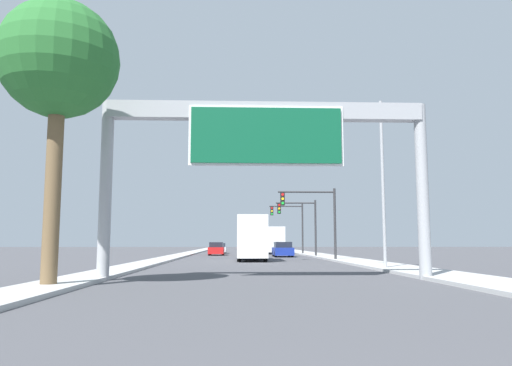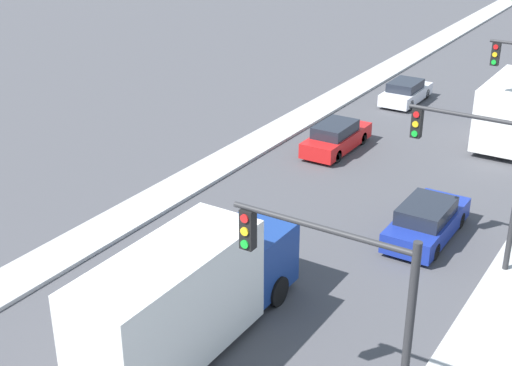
# 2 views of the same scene
# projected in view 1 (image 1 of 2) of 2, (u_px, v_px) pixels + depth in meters

# --- Properties ---
(sidewalk_right) EXTENTS (3.00, 120.00, 0.15)m
(sidewalk_right) POSITION_uv_depth(u_px,v_px,m) (309.00, 254.00, 61.80)
(sidewalk_right) COLOR #B0B0B0
(sidewalk_right) RESTS_ON ground
(median_strip_left) EXTENTS (2.00, 120.00, 0.15)m
(median_strip_left) POSITION_uv_depth(u_px,v_px,m) (187.00, 254.00, 61.23)
(median_strip_left) COLOR #B0B0B0
(median_strip_left) RESTS_ON ground
(sign_gantry) EXTENTS (13.39, 0.73, 7.23)m
(sign_gantry) POSITION_uv_depth(u_px,v_px,m) (266.00, 140.00, 20.39)
(sign_gantry) COLOR #9EA0A5
(sign_gantry) RESTS_ON ground
(car_mid_right) EXTENTS (1.72, 4.72, 1.47)m
(car_mid_right) POSITION_uv_depth(u_px,v_px,m) (216.00, 249.00, 56.89)
(car_mid_right) COLOR red
(car_mid_right) RESTS_ON ground
(car_far_right) EXTENTS (1.80, 4.34, 1.37)m
(car_far_right) POSITION_uv_depth(u_px,v_px,m) (219.00, 248.00, 66.16)
(car_far_right) COLOR silver
(car_far_right) RESTS_ON ground
(car_near_left) EXTENTS (1.89, 4.76, 1.51)m
(car_near_left) POSITION_uv_depth(u_px,v_px,m) (283.00, 250.00, 50.76)
(car_near_left) COLOR navy
(car_near_left) RESTS_ON ground
(truck_box_primary) EXTENTS (2.34, 8.06, 3.35)m
(truck_box_primary) POSITION_uv_depth(u_px,v_px,m) (273.00, 240.00, 63.51)
(truck_box_primary) COLOR navy
(truck_box_primary) RESTS_ON ground
(truck_box_secondary) EXTENTS (2.31, 8.58, 3.55)m
(truck_box_secondary) POSITION_uv_depth(u_px,v_px,m) (251.00, 238.00, 40.56)
(truck_box_secondary) COLOR navy
(truck_box_secondary) RESTS_ON ground
(traffic_light_near_intersection) EXTENTS (4.71, 0.32, 5.84)m
(traffic_light_near_intersection) POSITION_uv_depth(u_px,v_px,m) (316.00, 211.00, 40.33)
(traffic_light_near_intersection) COLOR #2D2D30
(traffic_light_near_intersection) RESTS_ON ground
(traffic_light_mid_block) EXTENTS (4.09, 0.32, 5.72)m
(traffic_light_mid_block) POSITION_uv_depth(u_px,v_px,m) (302.00, 218.00, 50.24)
(traffic_light_mid_block) COLOR #2D2D30
(traffic_light_mid_block) RESTS_ON ground
(traffic_light_far_intersection) EXTENTS (4.13, 0.32, 6.09)m
(traffic_light_far_intersection) POSITION_uv_depth(u_px,v_px,m) (292.00, 220.00, 60.20)
(traffic_light_far_intersection) COLOR #2D2D30
(traffic_light_far_intersection) RESTS_ON ground
(palm_tree_foreground) EXTENTS (4.07, 4.07, 9.78)m
(palm_tree_foreground) POSITION_uv_depth(u_px,v_px,m) (59.00, 62.00, 17.08)
(palm_tree_foreground) COLOR brown
(palm_tree_foreground) RESTS_ON ground
(street_lamp_right) EXTENTS (2.87, 0.28, 9.36)m
(street_lamp_right) POSITION_uv_depth(u_px,v_px,m) (376.00, 169.00, 27.49)
(street_lamp_right) COLOR #9EA0A5
(street_lamp_right) RESTS_ON ground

